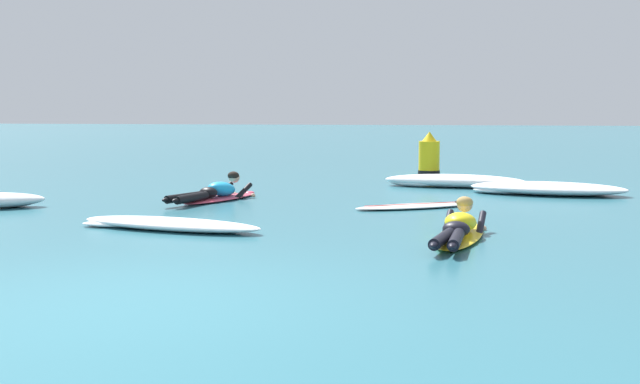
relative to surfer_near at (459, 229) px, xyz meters
name	(u,v)px	position (x,y,z in m)	size (l,w,h in m)	color
ground_plane	(318,187)	(-2.86, 6.30, -0.14)	(120.00, 120.00, 0.00)	#2D6B7A
surfer_near	(459,229)	(0.00, 0.00, 0.00)	(0.86, 2.74, 0.54)	yellow
surfer_far	(216,193)	(-4.26, 3.58, 0.00)	(1.21, 2.49, 0.53)	#E54C66
drifting_surfboard	(414,206)	(-0.71, 3.10, -0.10)	(2.05, 1.47, 0.16)	white
whitewater_front	(455,181)	(-0.02, 6.77, -0.01)	(3.03, 1.14, 0.27)	white
whitewater_mid_left	(171,224)	(-3.89, 0.20, -0.06)	(2.83, 1.26, 0.16)	white
whitewater_back	(548,189)	(1.74, 5.62, -0.02)	(3.09, 1.64, 0.24)	white
channel_marker_buoy	(429,158)	(-0.64, 9.72, 0.30)	(0.54, 0.54, 1.08)	yellow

